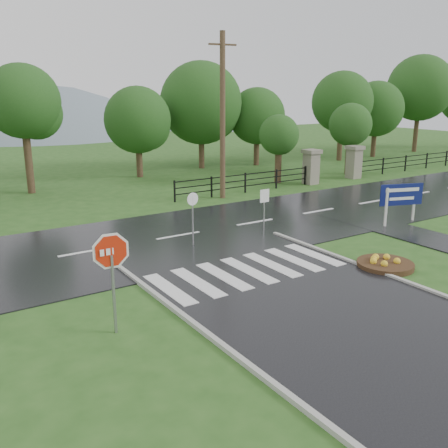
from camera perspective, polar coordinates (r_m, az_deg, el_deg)
ground at (r=13.62m, az=15.50°, el=-11.47°), size 120.00×120.00×0.00m
main_road at (r=21.03m, az=-5.24°, el=-1.44°), size 90.00×8.00×0.04m
walkway at (r=22.27m, az=22.39°, el=-1.60°), size 2.20×11.00×0.04m
crosswalk at (r=16.97m, az=2.79°, el=-5.28°), size 6.50×2.80×0.02m
pillar_west at (r=33.06m, az=9.93°, el=6.55°), size 1.00×1.00×2.24m
pillar_east at (r=35.89m, az=14.65°, el=6.95°), size 1.00×1.00×2.24m
fence_west at (r=29.83m, az=2.45°, el=4.97°), size 9.58×0.08×1.20m
fence_east at (r=44.45m, az=24.08°, el=7.05°), size 20.58×0.08×1.20m
hills at (r=77.03m, az=-22.26°, el=-2.27°), size 102.00×48.00×48.00m
treeline at (r=34.02m, az=-14.97°, el=4.49°), size 83.20×5.20×10.00m
stop_sign at (r=12.51m, az=-12.73°, el=-4.06°), size 1.24×0.16×2.80m
estate_billboard at (r=23.99m, az=19.61°, el=2.97°), size 2.07×0.75×1.87m
flower_bed at (r=18.20m, az=17.95°, el=-4.31°), size 1.94×1.94×0.39m
reg_sign_small at (r=20.74m, az=4.64°, el=2.42°), size 0.44×0.06×2.00m
reg_sign_round at (r=19.29m, az=-3.59°, el=1.31°), size 0.50×0.09×2.17m
utility_pole_east at (r=27.89m, az=-0.16°, el=12.21°), size 1.59×0.35×8.97m
entrance_tree_left at (r=32.95m, az=6.30°, el=10.05°), size 2.60×2.60×4.45m
entrance_tree_right at (r=37.42m, az=14.25°, el=10.90°), size 3.05×3.05×5.07m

